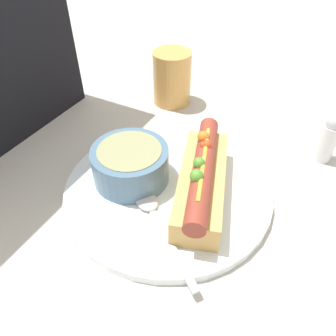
{
  "coord_description": "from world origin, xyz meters",
  "views": [
    {
      "loc": [
        -0.28,
        -0.15,
        0.33
      ],
      "look_at": [
        0.0,
        0.0,
        0.04
      ],
      "focal_mm": 35.0,
      "sensor_mm": 36.0,
      "label": 1
    }
  ],
  "objects_px": {
    "hot_dog": "(202,179)",
    "drinking_glass": "(172,78)",
    "soup_bowl": "(131,163)",
    "salt_shaker": "(329,138)",
    "spoon": "(153,213)"
  },
  "relations": [
    {
      "from": "hot_dog",
      "to": "drinking_glass",
      "type": "distance_m",
      "value": 0.26
    },
    {
      "from": "hot_dog",
      "to": "salt_shaker",
      "type": "distance_m",
      "value": 0.21
    },
    {
      "from": "spoon",
      "to": "drinking_glass",
      "type": "relative_size",
      "value": 1.39
    },
    {
      "from": "hot_dog",
      "to": "drinking_glass",
      "type": "bearing_deg",
      "value": 17.83
    },
    {
      "from": "soup_bowl",
      "to": "salt_shaker",
      "type": "bearing_deg",
      "value": -50.88
    },
    {
      "from": "hot_dog",
      "to": "spoon",
      "type": "bearing_deg",
      "value": 130.11
    },
    {
      "from": "hot_dog",
      "to": "salt_shaker",
      "type": "height_order",
      "value": "same"
    },
    {
      "from": "hot_dog",
      "to": "spoon",
      "type": "relative_size",
      "value": 1.41
    },
    {
      "from": "hot_dog",
      "to": "drinking_glass",
      "type": "xyz_separation_m",
      "value": [
        0.21,
        0.15,
        0.01
      ]
    },
    {
      "from": "drinking_glass",
      "to": "salt_shaker",
      "type": "bearing_deg",
      "value": -98.86
    },
    {
      "from": "hot_dog",
      "to": "soup_bowl",
      "type": "relative_size",
      "value": 1.84
    },
    {
      "from": "salt_shaker",
      "to": "hot_dog",
      "type": "bearing_deg",
      "value": 142.45
    },
    {
      "from": "hot_dog",
      "to": "spoon",
      "type": "height_order",
      "value": "hot_dog"
    },
    {
      "from": "spoon",
      "to": "salt_shaker",
      "type": "bearing_deg",
      "value": -88.73
    },
    {
      "from": "soup_bowl",
      "to": "salt_shaker",
      "type": "xyz_separation_m",
      "value": [
        0.18,
        -0.23,
        0.0
      ]
    }
  ]
}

